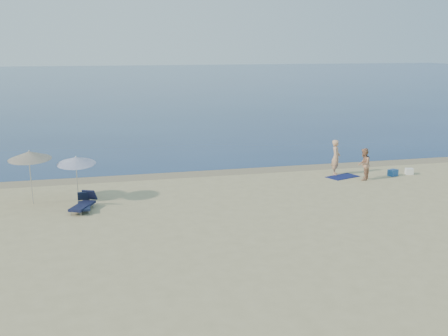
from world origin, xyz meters
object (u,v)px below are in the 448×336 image
Objects in this scene: person_left at (336,157)px; person_right at (364,164)px; blue_cooler at (393,173)px; umbrella_near at (76,160)px.

person_right is at bearing -120.15° from person_left.
person_left reaches higher than blue_cooler.
blue_cooler is at bearing 11.69° from umbrella_near.
person_left is at bearing -108.98° from person_right.
person_right is 3.39× the size of blue_cooler.
person_right is at bearing 171.12° from blue_cooler.
person_left is 3.90× the size of blue_cooler.
person_left is 13.31m from umbrella_near.
blue_cooler is 16.04m from umbrella_near.
person_right is at bearing 10.58° from umbrella_near.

